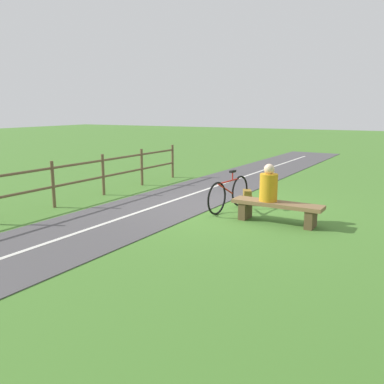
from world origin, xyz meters
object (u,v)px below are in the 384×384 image
Objects in this scene: bicycle at (229,194)px; backpack at (247,197)px; bench at (277,208)px; person_seated at (269,185)px.

bicycle is 0.79m from backpack.
backpack is (1.12, -1.32, -0.13)m from bench.
person_seated is at bearing 0.00° from bench.
bench is at bearing 130.48° from backpack.
person_seated is 1.31m from bicycle.
backpack is at bearing -51.40° from person_seated.
person_seated is at bearing 125.34° from backpack.
person_seated is at bearing 71.14° from bicycle.
bench is 1.07× the size of bicycle.
backpack is (-0.20, -0.74, -0.21)m from bicycle.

